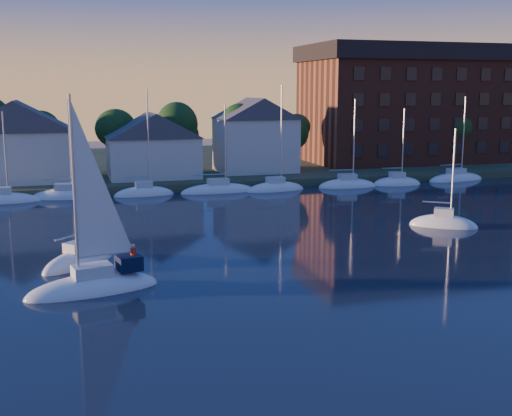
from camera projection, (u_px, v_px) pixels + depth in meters
name	position (u px, v px, depth m)	size (l,w,h in m)	color
ground	(459.00, 356.00, 29.11)	(260.00, 260.00, 0.00)	black
shoreline_land	(177.00, 167.00, 99.72)	(160.00, 50.00, 2.00)	#344126
wooden_dock	(209.00, 189.00, 78.06)	(120.00, 3.00, 1.00)	brown
clubhouse_west	(17.00, 140.00, 76.39)	(13.65, 9.45, 9.64)	beige
clubhouse_centre	(153.00, 144.00, 80.13)	(11.55, 8.40, 8.08)	beige
clubhouse_east	(255.00, 134.00, 85.82)	(10.50, 8.40, 9.80)	beige
condo_block	(407.00, 103.00, 98.10)	(31.00, 17.00, 17.40)	brown
tree_line	(205.00, 124.00, 87.67)	(93.40, 5.40, 8.90)	#3D281B
moored_fleet	(181.00, 193.00, 74.09)	(79.50, 2.40, 12.05)	white
hero_sailboat	(95.00, 282.00, 38.37)	(8.41, 4.14, 12.79)	white
drifting_sailboat_left	(79.00, 263.00, 44.23)	(6.04, 5.96, 10.26)	white
drifting_sailboat_right	(443.00, 226.00, 56.44)	(5.92, 5.07, 9.73)	white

